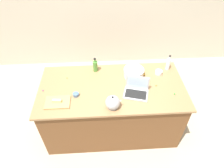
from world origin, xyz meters
name	(u,v)px	position (x,y,z in m)	size (l,w,h in m)	color
ground_plane	(112,125)	(0.00, 0.00, 0.00)	(12.00, 12.00, 0.00)	#B7A88E
wall_back	(106,4)	(0.00, 1.85, 1.30)	(8.00, 0.10, 2.60)	beige
island_counter	(112,108)	(0.00, 0.00, 0.45)	(1.99, 0.98, 0.90)	brown
laptop	(136,90)	(0.31, -0.13, 0.95)	(0.36, 0.30, 0.22)	#B7B7BC
mixing_bowl_large	(134,72)	(0.32, 0.20, 0.97)	(0.29, 0.29, 0.13)	white
bottle_vinegar	(168,64)	(0.85, 0.33, 1.00)	(0.06, 0.06, 0.24)	white
bottle_olive	(95,66)	(-0.22, 0.36, 0.99)	(0.07, 0.07, 0.22)	#4C8C38
kettle	(113,103)	(-0.01, -0.36, 0.98)	(0.21, 0.18, 0.20)	#ADADB2
cutting_board	(58,102)	(-0.70, -0.25, 0.91)	(0.31, 0.22, 0.02)	tan
butter_stick_left	(57,101)	(-0.70, -0.25, 0.94)	(0.11, 0.04, 0.04)	#F4E58C
ramekin_small	(76,95)	(-0.48, -0.14, 0.92)	(0.08, 0.08, 0.04)	slate
ramekin_medium	(159,72)	(0.70, 0.23, 0.93)	(0.10, 0.10, 0.05)	white
candy_0	(67,78)	(-0.63, 0.21, 0.91)	(0.02, 0.02, 0.02)	green
candy_1	(156,86)	(0.60, -0.02, 0.91)	(0.02, 0.02, 0.02)	orange
candy_3	(175,94)	(0.81, -0.20, 0.91)	(0.02, 0.02, 0.02)	green
candy_4	(43,91)	(-0.92, -0.03, 0.91)	(0.02, 0.02, 0.02)	#CC3399
candy_5	(144,74)	(0.48, 0.22, 0.91)	(0.02, 0.02, 0.02)	yellow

